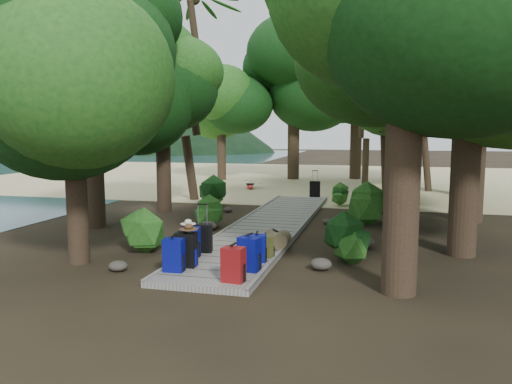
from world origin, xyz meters
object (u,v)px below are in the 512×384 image
(backpack_right_b, at_px, (249,252))
(backpack_right_c, at_px, (257,247))
(duffel_right_khaki, at_px, (275,239))
(lone_suitcase_on_sand, at_px, (315,189))
(sun_lounger, at_px, (398,188))
(backpack_left_b, at_px, (186,248))
(backpack_right_a, at_px, (233,263))
(backpack_right_d, at_px, (265,245))
(suitcase_on_boardwalk, at_px, (203,238))
(backpack_left_a, at_px, (174,253))
(backpack_left_c, at_px, (190,240))
(kayak, at_px, (250,185))

(backpack_right_b, bearing_deg, backpack_right_c, 103.27)
(duffel_right_khaki, height_order, lone_suitcase_on_sand, lone_suitcase_on_sand)
(duffel_right_khaki, bearing_deg, lone_suitcase_on_sand, 61.14)
(backpack_right_c, xyz_separation_m, sun_lounger, (3.10, 12.39, -0.11))
(backpack_left_b, xyz_separation_m, backpack_right_a, (1.21, -0.73, -0.03))
(backpack_right_b, height_order, backpack_right_d, backpack_right_b)
(backpack_right_c, height_order, suitcase_on_boardwalk, suitcase_on_boardwalk)
(backpack_right_d, bearing_deg, backpack_left_b, -155.96)
(backpack_left_a, relative_size, backpack_right_d, 1.36)
(duffel_right_khaki, bearing_deg, backpack_right_a, -124.80)
(backpack_left_b, bearing_deg, backpack_left_a, -104.29)
(backpack_right_a, xyz_separation_m, suitcase_on_boardwalk, (-1.28, 1.91, -0.03))
(backpack_left_a, relative_size, lone_suitcase_on_sand, 1.06)
(backpack_left_c, xyz_separation_m, backpack_right_b, (1.49, -0.71, 0.01))
(backpack_left_c, bearing_deg, backpack_right_c, -5.33)
(backpack_right_c, distance_m, backpack_right_d, 0.39)
(backpack_left_c, bearing_deg, backpack_left_b, -79.52)
(backpack_left_a, bearing_deg, backpack_left_c, 91.92)
(backpack_left_a, height_order, backpack_right_c, backpack_left_a)
(backpack_left_c, height_order, duffel_right_khaki, backpack_left_c)
(duffel_right_khaki, bearing_deg, backpack_left_a, -152.82)
(backpack_right_d, distance_m, duffel_right_khaki, 0.92)
(suitcase_on_boardwalk, bearing_deg, kayak, 89.84)
(suitcase_on_boardwalk, xyz_separation_m, lone_suitcase_on_sand, (1.08, 10.45, -0.08))
(backpack_right_b, xyz_separation_m, suitcase_on_boardwalk, (-1.37, 1.16, -0.05))
(backpack_right_b, xyz_separation_m, backpack_right_d, (0.07, 1.05, -0.10))
(backpack_right_a, bearing_deg, duffel_right_khaki, 92.69)
(backpack_right_a, relative_size, backpack_right_c, 1.12)
(backpack_left_a, height_order, duffel_right_khaki, backpack_left_a)
(duffel_right_khaki, bearing_deg, kayak, 76.49)
(backpack_left_a, height_order, kayak, backpack_left_a)
(backpack_right_c, xyz_separation_m, kayak, (-3.72, 13.34, -0.26))
(kayak, bearing_deg, duffel_right_khaki, -89.35)
(backpack_right_b, height_order, sun_lounger, backpack_right_b)
(backpack_right_d, height_order, sun_lounger, backpack_right_d)
(sun_lounger, bearing_deg, suitcase_on_boardwalk, -114.09)
(backpack_left_b, bearing_deg, backpack_left_c, 103.05)
(backpack_right_a, xyz_separation_m, kayak, (-3.65, 14.77, -0.29))
(backpack_left_b, xyz_separation_m, sun_lounger, (4.38, 13.09, -0.18))
(backpack_left_a, distance_m, sun_lounger, 14.19)
(backpack_right_d, xyz_separation_m, kayak, (-3.81, 12.97, -0.21))
(lone_suitcase_on_sand, distance_m, sun_lounger, 3.68)
(kayak, bearing_deg, backpack_left_a, -97.68)
(backpack_left_c, xyz_separation_m, sun_lounger, (4.57, 12.36, -0.15))
(backpack_right_c, bearing_deg, backpack_right_a, -100.71)
(backpack_right_c, bearing_deg, kayak, 97.65)
(backpack_left_a, height_order, backpack_left_c, backpack_left_c)
(backpack_right_a, bearing_deg, suitcase_on_boardwalk, 130.31)
(backpack_left_a, xyz_separation_m, sun_lounger, (4.46, 13.47, -0.15))
(backpack_right_d, distance_m, sun_lounger, 12.39)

